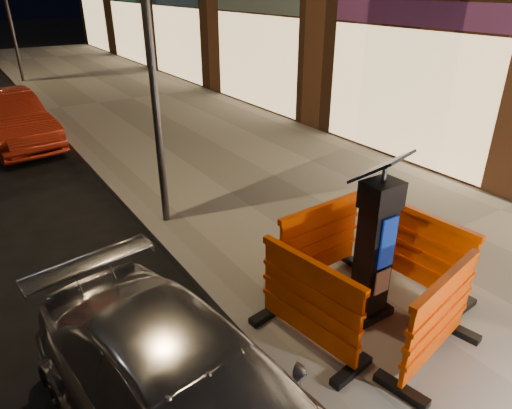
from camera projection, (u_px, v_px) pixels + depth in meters
ground_plane at (247, 329)px, 5.64m from camera, size 120.00×120.00×0.00m
sidewalk at (409, 253)px, 7.09m from camera, size 6.00×60.00×0.15m
kerb at (246, 325)px, 5.61m from camera, size 0.30×60.00×0.15m
parking_kiosk at (375, 244)px, 5.26m from camera, size 0.70×0.70×1.99m
barrier_front at (438, 320)px, 4.74m from camera, size 1.51×0.86×1.11m
barrier_back at (319, 242)px, 6.17m from camera, size 1.46×0.67×1.11m
barrier_kerbside at (309, 303)px, 4.98m from camera, size 0.79×1.49×1.11m
barrier_bldgside at (423, 253)px, 5.92m from camera, size 0.70×1.47×1.11m
car_red at (14, 146)px, 12.02m from camera, size 2.05×4.36×1.38m
street_lamp_mid at (149, 37)px, 6.64m from camera, size 0.12×0.12×6.00m
street_lamp_far at (6, 3)px, 17.90m from camera, size 0.12×0.12×6.00m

